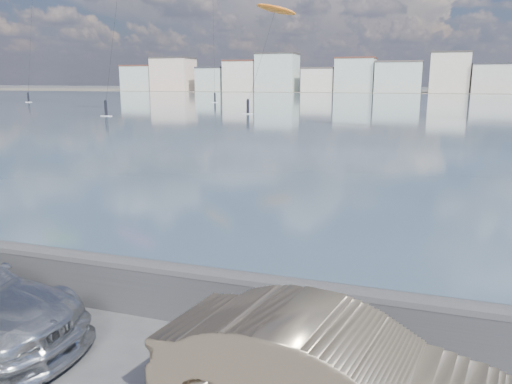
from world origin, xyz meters
The scene contains 6 objects.
bay_water centered at (0.00, 91.50, 0.01)m, with size 500.00×177.00×0.00m, color #2A424E.
far_shore_strip centered at (0.00, 200.00, 0.01)m, with size 500.00×60.00×0.00m, color #4C473D.
seawall centered at (0.00, 2.70, 0.58)m, with size 400.00×0.36×1.08m.
far_buildings centered at (1.31, 186.00, 6.03)m, with size 240.79×13.26×14.60m.
car_champagne centered at (3.13, 0.58, 0.75)m, with size 1.60×4.58×1.51m, color tan.
kitesurfer_8 centered at (-18.39, 70.55, 14.42)m, with size 7.98×16.61×16.37m.
Camera 1 is at (3.99, -4.90, 4.31)m, focal length 35.00 mm.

